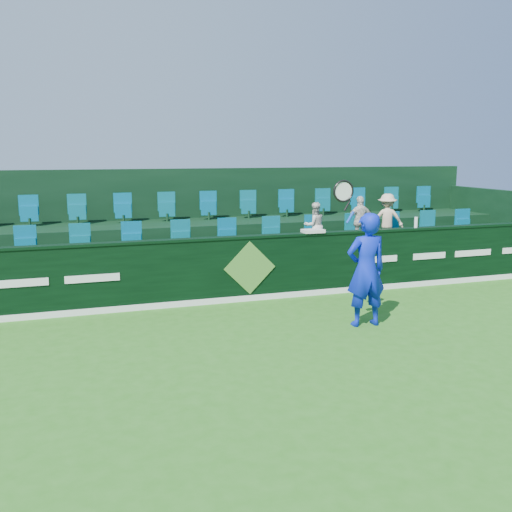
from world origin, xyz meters
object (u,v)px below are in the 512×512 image
object	(u,v)px
spectator_left	(315,226)
spectator_middle	(360,221)
towel	(313,231)
drinks_bottle	(416,222)
spectator_right	(387,219)
tennis_player	(366,269)

from	to	relation	value
spectator_left	spectator_middle	distance (m)	1.20
towel	spectator_left	bearing A→B (deg)	64.32
towel	spectator_middle	bearing A→B (deg)	32.87
spectator_left	drinks_bottle	distance (m)	2.29
spectator_left	spectator_right	bearing A→B (deg)	178.95
tennis_player	spectator_left	world-z (taller)	tennis_player
spectator_left	spectator_right	xyz separation A→B (m)	(1.92, 0.00, 0.08)
tennis_player	drinks_bottle	world-z (taller)	tennis_player
towel	spectator_right	bearing A→B (deg)	24.48
spectator_left	tennis_player	bearing A→B (deg)	79.74
tennis_player	towel	size ratio (longest dim) A/B	5.87
spectator_left	spectator_middle	xyz separation A→B (m)	(1.19, 0.00, 0.06)
spectator_right	towel	size ratio (longest dim) A/B	2.74
spectator_left	drinks_bottle	world-z (taller)	spectator_left
spectator_middle	drinks_bottle	world-z (taller)	spectator_middle
spectator_left	spectator_middle	size ratio (longest dim) A/B	0.90
spectator_right	towel	distance (m)	2.70
spectator_middle	towel	xyz separation A→B (m)	(-1.73, -1.12, -0.02)
towel	tennis_player	bearing A→B (deg)	-90.50
tennis_player	spectator_left	bearing A→B (deg)	80.79
spectator_middle	towel	distance (m)	2.06
tennis_player	spectator_right	world-z (taller)	tennis_player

